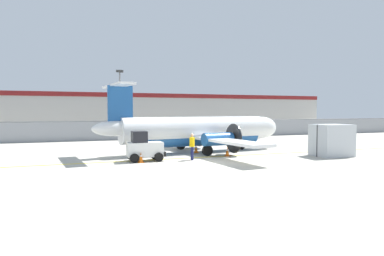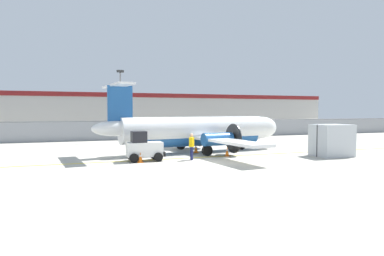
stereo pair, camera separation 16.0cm
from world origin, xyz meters
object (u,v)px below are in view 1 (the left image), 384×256
parked_car_4 (153,128)px  parked_car_5 (177,127)px  cargo_container (331,140)px  parked_car_6 (207,127)px  parked_car_7 (221,125)px  baggage_tug (144,147)px  traffic_cone_near_left (196,149)px  parked_car_0 (4,131)px  parked_car_1 (49,130)px  traffic_cone_near_right (141,158)px  traffic_cone_far_left (227,152)px  parked_car_2 (78,129)px  parked_car_3 (114,127)px  commuter_airplane (200,131)px  apron_light_pole (120,99)px  ground_crew_worker (192,145)px

parked_car_4 → parked_car_5: bearing=37.1°
cargo_container → parked_car_6: size_ratio=0.57×
cargo_container → parked_car_7: 32.62m
baggage_tug → cargo_container: (12.73, -2.22, 0.24)m
baggage_tug → parked_car_5: 26.29m
traffic_cone_near_left → parked_car_5: 22.20m
baggage_tug → parked_car_0: baggage_tug is taller
parked_car_1 → traffic_cone_near_right: bearing=-79.6°
cargo_container → parked_car_6: bearing=89.3°
traffic_cone_near_left → parked_car_5: bearing=75.7°
traffic_cone_far_left → parked_car_7: 32.43m
cargo_container → traffic_cone_near_left: size_ratio=3.87×
parked_car_2 → parked_car_3: size_ratio=1.03×
parked_car_2 → parked_car_3: 5.98m
parked_car_6 → parked_car_1: bearing=-178.0°
traffic_cone_near_right → parked_car_5: 27.02m
parked_car_1 → parked_car_3: bearing=23.2°
commuter_airplane → parked_car_2: 23.08m
commuter_airplane → parked_car_5: bearing=70.3°
cargo_container → parked_car_3: (-10.84, 30.17, -0.21)m
baggage_tug → parked_car_3: size_ratio=0.56×
baggage_tug → apron_light_pole: apron_light_pole is taller
traffic_cone_near_right → parked_car_7: parked_car_7 is taller
parked_car_5 → apron_light_pole: 14.31m
parked_car_7 → commuter_airplane: bearing=62.6°
cargo_container → parked_car_1: size_ratio=0.57×
ground_crew_worker → traffic_cone_near_right: bearing=12.7°
commuter_airplane → parked_car_1: bearing=112.7°
baggage_tug → parked_car_4: baggage_tug is taller
parked_car_1 → parked_car_2: size_ratio=0.99×
traffic_cone_near_right → ground_crew_worker: bearing=0.3°
ground_crew_worker → parked_car_3: 28.61m
ground_crew_worker → cargo_container: 9.88m
ground_crew_worker → cargo_container: cargo_container is taller
commuter_airplane → apron_light_pole: apron_light_pole is taller
cargo_container → baggage_tug: bearing=172.3°
apron_light_pole → parked_car_4: bearing=55.5°
parked_car_3 → parked_car_5: size_ratio=1.01×
parked_car_2 → parked_car_6: same height
baggage_tug → parked_car_6: baggage_tug is taller
traffic_cone_near_right → parked_car_7: 36.20m
parked_car_1 → parked_car_7: 26.52m
commuter_airplane → parked_car_0: (-15.92, 18.31, -0.71)m
ground_crew_worker → traffic_cone_far_left: 3.11m
traffic_cone_near_left → apron_light_pole: apron_light_pole is taller
traffic_cone_far_left → apron_light_pole: bearing=110.8°
commuter_airplane → cargo_container: bearing=-40.6°
traffic_cone_near_left → parked_car_5: size_ratio=0.15×
parked_car_1 → apron_light_pole: 12.45m
ground_crew_worker → parked_car_7: (16.38, 30.35, -0.06)m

